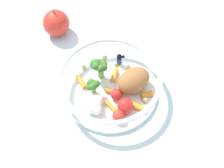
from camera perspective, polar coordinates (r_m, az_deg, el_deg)
name	(u,v)px	position (r m, az deg, el deg)	size (l,w,h in m)	color
ground_plane	(108,98)	(0.72, -0.73, -2.39)	(2.40, 2.40, 0.00)	silver
food_container	(113,86)	(0.70, 0.26, -0.28)	(0.22, 0.22, 0.07)	white
loose_apple	(56,23)	(0.82, -9.65, 10.36)	(0.07, 0.07, 0.08)	red
folded_napkin	(221,127)	(0.72, 18.41, -7.05)	(0.10, 0.13, 0.01)	silver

